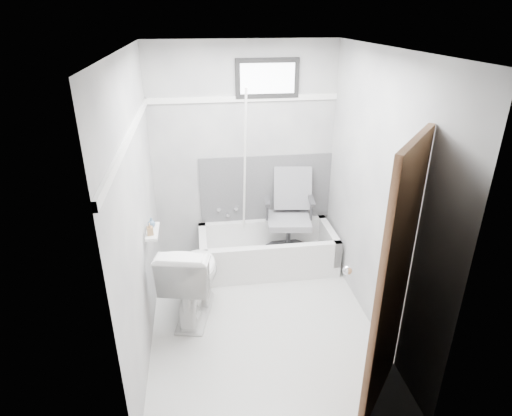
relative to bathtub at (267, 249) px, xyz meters
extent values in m
plane|color=silver|center=(-0.21, -0.93, -0.21)|extent=(2.60, 2.60, 0.00)
plane|color=silver|center=(-0.21, -0.93, 2.19)|extent=(2.60, 2.60, 0.00)
cube|color=gray|center=(-0.21, 0.37, 0.99)|extent=(2.00, 0.02, 2.40)
cube|color=gray|center=(-0.21, -2.23, 0.99)|extent=(2.00, 0.02, 2.40)
cube|color=gray|center=(-1.21, -0.93, 0.99)|extent=(0.02, 2.60, 2.40)
cube|color=gray|center=(0.79, -0.93, 0.99)|extent=(0.02, 2.60, 2.40)
imported|color=white|center=(-0.83, -0.74, 0.19)|extent=(0.63, 0.91, 0.81)
cube|color=#4C4C4F|center=(0.04, 0.36, 0.59)|extent=(1.50, 0.02, 0.78)
cube|color=white|center=(-0.21, 0.36, 1.61)|extent=(2.00, 0.02, 0.06)
cube|color=white|center=(-1.20, -0.93, 1.61)|extent=(0.02, 2.60, 0.06)
cylinder|color=white|center=(-0.23, 0.13, 0.84)|extent=(0.02, 0.44, 1.91)
cube|color=silver|center=(-1.14, -0.72, 0.69)|extent=(0.10, 0.32, 0.02)
imported|color=#9B754D|center=(-1.15, -0.80, 0.76)|extent=(0.06, 0.06, 0.11)
imported|color=slate|center=(-1.15, -0.66, 0.75)|extent=(0.09, 0.09, 0.09)
camera|label=1|loc=(-0.71, -4.11, 2.43)|focal=30.00mm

